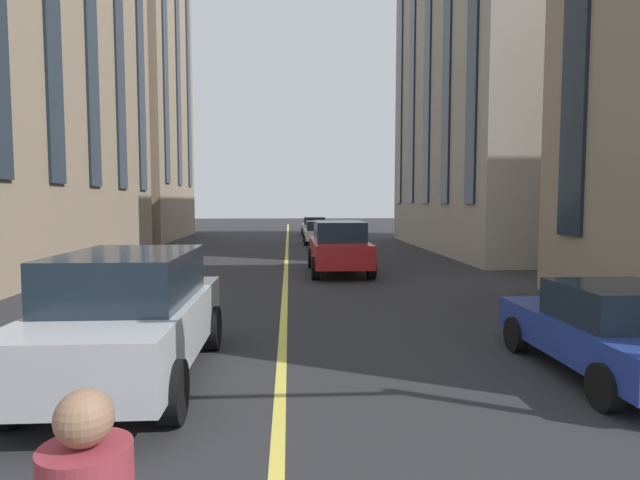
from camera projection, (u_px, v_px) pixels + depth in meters
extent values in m
cube|color=#D8C64C|center=(286.00, 272.00, 19.23)|extent=(80.00, 0.16, 0.01)
cube|color=navy|center=(609.00, 338.00, 7.81)|extent=(3.90, 1.75, 0.55)
cube|color=#19232D|center=(618.00, 304.00, 7.57)|extent=(1.64, 1.54, 0.55)
cylinder|color=black|center=(516.00, 335.00, 9.06)|extent=(0.60, 0.21, 0.60)
cylinder|color=black|center=(609.00, 333.00, 9.16)|extent=(0.60, 0.21, 0.60)
cylinder|color=black|center=(606.00, 387.00, 6.50)|extent=(0.60, 0.21, 0.60)
cube|color=silver|center=(319.00, 234.00, 31.94)|extent=(3.90, 1.75, 0.55)
cube|color=#19232D|center=(319.00, 226.00, 31.71)|extent=(1.64, 1.54, 0.55)
cylinder|color=black|center=(305.00, 237.00, 33.19)|extent=(0.60, 0.21, 0.60)
cylinder|color=black|center=(331.00, 237.00, 33.29)|extent=(0.60, 0.21, 0.60)
cylinder|color=black|center=(306.00, 241.00, 30.63)|extent=(0.60, 0.21, 0.60)
cylinder|color=black|center=(334.00, 240.00, 30.73)|extent=(0.60, 0.21, 0.60)
cube|color=silver|center=(314.00, 228.00, 39.74)|extent=(3.90, 1.75, 0.55)
cube|color=#19232D|center=(314.00, 221.00, 39.51)|extent=(1.64, 1.54, 0.55)
cylinder|color=black|center=(303.00, 231.00, 41.00)|extent=(0.60, 0.21, 0.60)
cylinder|color=black|center=(324.00, 230.00, 41.09)|extent=(0.60, 0.21, 0.60)
cylinder|color=black|center=(304.00, 233.00, 38.43)|extent=(0.60, 0.21, 0.60)
cylinder|color=black|center=(326.00, 232.00, 38.53)|extent=(0.60, 0.21, 0.60)
cube|color=#B7BABF|center=(130.00, 328.00, 7.58)|extent=(4.70, 1.95, 0.80)
cube|color=#19232D|center=(129.00, 276.00, 7.52)|extent=(2.59, 1.72, 0.70)
cylinder|color=black|center=(172.00, 392.00, 6.12)|extent=(0.76, 0.27, 0.76)
cylinder|color=black|center=(7.00, 396.00, 6.01)|extent=(0.76, 0.27, 0.76)
cylinder|color=black|center=(211.00, 328.00, 9.20)|extent=(0.76, 0.27, 0.76)
cylinder|color=black|center=(103.00, 329.00, 9.10)|extent=(0.76, 0.27, 0.76)
cube|color=#B21E1E|center=(339.00, 252.00, 18.96)|extent=(4.70, 1.95, 0.80)
cube|color=#19232D|center=(339.00, 231.00, 18.90)|extent=(2.59, 1.72, 0.70)
cylinder|color=black|center=(312.00, 258.00, 20.48)|extent=(0.76, 0.27, 0.76)
cylinder|color=black|center=(359.00, 258.00, 20.59)|extent=(0.76, 0.27, 0.76)
cylinder|color=black|center=(316.00, 268.00, 17.39)|extent=(0.76, 0.27, 0.76)
cylinder|color=black|center=(371.00, 268.00, 17.50)|extent=(0.76, 0.27, 0.76)
sphere|color=#8C664C|center=(84.00, 418.00, 2.15)|extent=(0.24, 0.24, 0.24)
cube|color=#19232D|center=(139.00, 20.00, 26.58)|extent=(1.10, 0.10, 17.29)
cube|color=#19232D|center=(576.00, 53.00, 13.31)|extent=(1.10, 0.10, 9.33)
cube|color=gray|center=(106.00, 42.00, 35.41)|extent=(11.24, 9.51, 26.72)
cube|color=#19232D|center=(164.00, 16.00, 31.92)|extent=(1.10, 0.10, 20.30)
cube|color=#19232D|center=(177.00, 36.00, 35.65)|extent=(1.10, 0.10, 20.30)
cube|color=#19232D|center=(188.00, 51.00, 39.38)|extent=(1.10, 0.10, 20.30)
cube|color=#A89E8E|center=(534.00, 82.00, 27.90)|extent=(17.14, 11.49, 17.89)
cube|color=#19232D|center=(473.00, 32.00, 20.71)|extent=(1.10, 0.10, 13.59)
cube|color=#19232D|center=(447.00, 56.00, 24.12)|extent=(1.10, 0.10, 13.59)
cube|color=#19232D|center=(427.00, 74.00, 27.54)|extent=(1.10, 0.10, 13.59)
cube|color=#19232D|center=(412.00, 88.00, 30.95)|extent=(1.10, 0.10, 13.59)
cube|color=#19232D|center=(400.00, 99.00, 34.36)|extent=(1.10, 0.10, 13.59)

